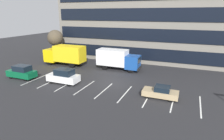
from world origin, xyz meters
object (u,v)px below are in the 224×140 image
(sedan_tan, at_px, (161,92))
(bare_tree, at_px, (55,38))
(box_truck_yellow_all, at_px, (65,54))
(suv_white, at_px, (64,76))
(box_truck_blue, at_px, (118,59))
(suv_forest, at_px, (22,72))

(sedan_tan, height_order, bare_tree, bare_tree)
(box_truck_yellow_all, height_order, sedan_tan, box_truck_yellow_all)
(sedan_tan, relative_size, suv_white, 0.89)
(sedan_tan, bearing_deg, box_truck_yellow_all, 156.82)
(box_truck_blue, xyz_separation_m, suv_forest, (-11.65, -9.79, -1.00))
(suv_forest, distance_m, bare_tree, 13.72)
(sedan_tan, xyz_separation_m, suv_white, (-13.33, -0.12, 0.30))
(box_truck_blue, relative_size, suv_white, 1.67)
(suv_forest, xyz_separation_m, suv_white, (7.07, 0.67, 0.02))
(suv_forest, xyz_separation_m, sedan_tan, (20.40, 0.79, -0.28))
(box_truck_blue, bearing_deg, box_truck_yellow_all, -174.88)
(box_truck_yellow_all, distance_m, suv_white, 9.98)
(box_truck_yellow_all, height_order, suv_forest, box_truck_yellow_all)
(sedan_tan, distance_m, suv_white, 13.33)
(suv_forest, bearing_deg, sedan_tan, 2.22)
(suv_forest, relative_size, bare_tree, 0.72)
(suv_white, height_order, bare_tree, bare_tree)
(suv_forest, height_order, sedan_tan, suv_forest)
(box_truck_yellow_all, height_order, suv_white, box_truck_yellow_all)
(suv_white, xyz_separation_m, bare_tree, (-10.63, 12.12, 3.48))
(box_truck_yellow_all, bearing_deg, bare_tree, 142.40)
(box_truck_blue, bearing_deg, suv_white, -116.67)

